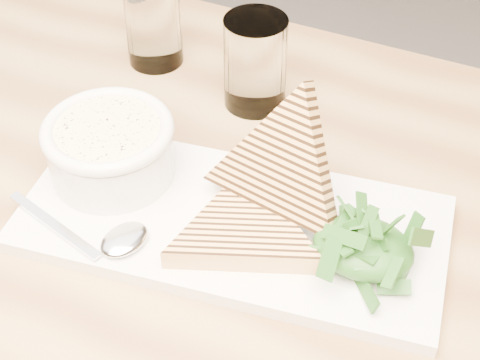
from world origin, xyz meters
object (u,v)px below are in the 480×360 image
at_px(table_top, 159,232).
at_px(platter, 232,224).
at_px(glass_near, 153,24).
at_px(soup_bowl, 111,154).
at_px(glass_far, 255,63).

xyz_separation_m(table_top, platter, (0.07, 0.02, 0.03)).
height_order(table_top, platter, platter).
bearing_deg(glass_near, platter, -47.81).
relative_size(soup_bowl, glass_far, 1.14).
xyz_separation_m(soup_bowl, glass_near, (-0.07, 0.22, 0.01)).
distance_m(table_top, glass_far, 0.23).
height_order(platter, glass_near, glass_near).
height_order(platter, soup_bowl, soup_bowl).
distance_m(table_top, glass_near, 0.29).
bearing_deg(platter, glass_near, 132.19).
height_order(platter, glass_far, glass_far).
bearing_deg(glass_far, table_top, -93.59).
distance_m(glass_near, glass_far, 0.15).
height_order(soup_bowl, glass_near, glass_near).
distance_m(soup_bowl, glass_far, 0.21).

